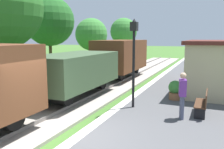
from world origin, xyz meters
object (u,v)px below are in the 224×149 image
lamp_post_near (134,47)px  tree_field_left (91,34)px  bench_near_hut (203,103)px  tree_field_distant (124,31)px  bench_down_platform (208,70)px  tree_trackside_mid (0,6)px  potted_planter (175,90)px  freight_train (75,69)px  person_waiting (182,94)px  station_hut (220,66)px  tree_trackside_far (49,21)px

lamp_post_near → tree_field_left: 19.02m
bench_near_hut → tree_field_distant: 26.61m
bench_down_platform → tree_trackside_mid: size_ratio=0.21×
potted_planter → tree_field_distant: size_ratio=0.15×
freight_train → lamp_post_near: 3.68m
tree_trackside_mid → tree_field_left: tree_trackside_mid is taller
freight_train → lamp_post_near: (3.38, -0.85, 1.20)m
freight_train → tree_trackside_mid: size_ratio=2.75×
lamp_post_near → tree_trackside_mid: (-7.34, 0.08, 2.01)m
freight_train → person_waiting: 5.71m
bench_near_hut → potted_planter: bearing=124.6°
bench_near_hut → tree_trackside_mid: 10.90m
person_waiting → tree_field_left: bearing=-65.2°
tree_trackside_mid → tree_field_left: 16.20m
bench_near_hut → person_waiting: 1.16m
station_hut → tree_trackside_far: size_ratio=0.85×
tree_trackside_mid → station_hut: bearing=23.0°
tree_field_left → tree_field_distant: 7.81m
tree_trackside_mid → potted_planter: bearing=12.2°
bench_near_hut → tree_field_distant: (-11.90, 23.58, 3.28)m
freight_train → tree_field_left: (-6.96, 15.10, 1.91)m
tree_trackside_far → tree_field_distant: bearing=84.6°
person_waiting → tree_field_distant: (-11.22, 24.39, 2.81)m
person_waiting → tree_trackside_far: (-12.66, 9.15, 3.42)m
person_waiting → potted_planter: size_ratio=1.87×
tree_trackside_mid → lamp_post_near: bearing=-0.6°
person_waiting → potted_planter: 2.82m
tree_field_distant → bench_near_hut: bearing=-63.2°
bench_near_hut → station_hut: bearing=81.9°
freight_train → bench_near_hut: 6.26m
lamp_post_near → tree_field_distant: bearing=111.1°
person_waiting → tree_field_left: tree_field_left is taller
freight_train → tree_trackside_far: 10.87m
person_waiting → tree_trackside_mid: bearing=-16.8°
potted_planter → tree_field_distant: 24.34m
freight_train → tree_trackside_mid: bearing=-168.9°
bench_near_hut → tree_trackside_mid: size_ratio=0.21×
freight_train → person_waiting: freight_train is taller
person_waiting → lamp_post_near: (-2.09, 0.74, 1.62)m
lamp_post_near → tree_field_distant: tree_field_distant is taller
bench_near_hut → tree_trackside_far: size_ratio=0.22×
lamp_post_near → tree_field_left: (-10.34, 15.95, 0.70)m
tree_trackside_far → lamp_post_near: bearing=-38.5°
person_waiting → tree_trackside_far: size_ratio=0.25×
potted_planter → tree_trackside_mid: size_ratio=0.13×
person_waiting → bench_near_hut: bearing=-141.9°
person_waiting → tree_field_distant: bearing=-77.2°
bench_near_hut → person_waiting: person_waiting is taller
person_waiting → tree_trackside_mid: size_ratio=0.24×
tree_field_left → tree_field_distant: bearing=81.1°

